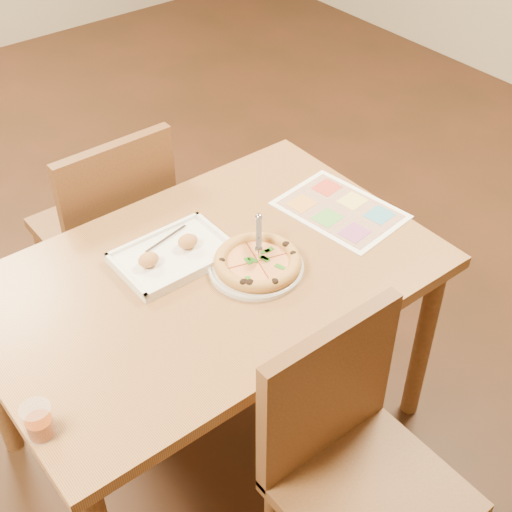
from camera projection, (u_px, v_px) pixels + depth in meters
room at (196, 67)px, 1.64m from camera, size 7.00×7.00×7.00m
dining_table at (209, 294)px, 2.10m from camera, size 1.30×0.85×0.72m
chair_near at (349, 444)px, 1.78m from camera, size 0.42×0.42×0.47m
chair_far at (111, 216)px, 2.50m from camera, size 0.42×0.42×0.47m
plate at (256, 267)px, 2.05m from camera, size 0.32×0.32×0.01m
pizza at (258, 262)px, 2.04m from camera, size 0.25×0.25×0.04m
pizza_cutter at (259, 238)px, 2.04m from camera, size 0.09×0.11×0.08m
appetizer_tray at (173, 256)px, 2.08m from camera, size 0.33×0.23×0.06m
glass_tumbler at (39, 422)px, 1.60m from camera, size 0.07×0.07×0.09m
menu at (340, 210)px, 2.27m from camera, size 0.32×0.41×0.00m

